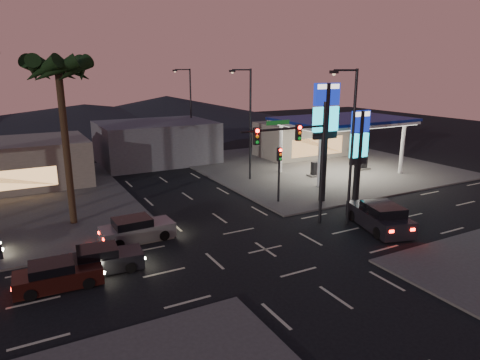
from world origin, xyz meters
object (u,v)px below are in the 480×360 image
pylon_sign_short (359,142)px  car_lane_b_front (136,230)px  car_lane_a_front (102,260)px  traffic_signal_mast (301,148)px  gas_station (343,122)px  suv_station (380,217)px  car_lane_a_mid (57,276)px  pylon_sign_tall (326,119)px

pylon_sign_short → car_lane_b_front: bearing=178.8°
pylon_sign_short → car_lane_b_front: (-17.07, 0.35, -3.99)m
car_lane_a_front → traffic_signal_mast: bearing=1.3°
car_lane_b_front → traffic_signal_mast: bearing=-16.2°
gas_station → suv_station: (-7.82, -12.70, -4.29)m
car_lane_a_front → car_lane_b_front: size_ratio=0.93×
traffic_signal_mast → car_lane_b_front: 11.20m
pylon_sign_short → car_lane_a_mid: (-21.88, -3.56, -4.05)m
car_lane_a_mid → pylon_sign_short: bearing=9.2°
car_lane_a_front → car_lane_b_front: bearing=50.2°
pylon_sign_short → car_lane_a_front: size_ratio=1.70×
gas_station → car_lane_b_front: 23.61m
pylon_sign_tall → traffic_signal_mast: (-4.74, -3.51, -1.17)m
pylon_sign_tall → car_lane_a_mid: bearing=-166.8°
suv_station → car_lane_a_front: bearing=171.9°
car_lane_a_mid → car_lane_a_front: bearing=19.0°
pylon_sign_tall → car_lane_a_mid: size_ratio=2.22×
suv_station → pylon_sign_tall: bearing=87.0°
traffic_signal_mast → car_lane_a_mid: 15.39m
car_lane_a_front → car_lane_a_mid: 2.33m
pylon_sign_tall → pylon_sign_short: pylon_sign_tall is taller
pylon_sign_tall → car_lane_b_front: bearing=-177.4°
traffic_signal_mast → car_lane_b_front: traffic_signal_mast is taller
suv_station → pylon_sign_short: bearing=61.5°
pylon_sign_short → car_lane_a_front: pylon_sign_short is taller
gas_station → pylon_sign_short: 9.02m
traffic_signal_mast → car_lane_a_front: bearing=-178.7°
pylon_sign_short → suv_station: bearing=-118.5°
car_lane_a_front → suv_station: 17.03m
pylon_sign_tall → pylon_sign_short: (2.50, -1.00, -1.74)m
pylon_sign_tall → traffic_signal_mast: size_ratio=1.12×
pylon_sign_short → car_lane_b_front: size_ratio=1.58×
car_lane_b_front → pylon_sign_tall: bearing=2.6°
gas_station → car_lane_a_front: 27.12m
pylon_sign_tall → car_lane_a_mid: pylon_sign_tall is taller
gas_station → pylon_sign_short: bearing=-123.7°
pylon_sign_short → car_lane_a_front: (-19.68, -2.80, -4.05)m
car_lane_a_front → car_lane_b_front: (2.62, 3.15, 0.06)m
gas_station → pylon_sign_short: pylon_sign_short is taller
car_lane_a_front → car_lane_a_mid: car_lane_a_front is taller
pylon_sign_tall → suv_station: bearing=-93.0°
pylon_sign_short → car_lane_a_front: 20.29m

